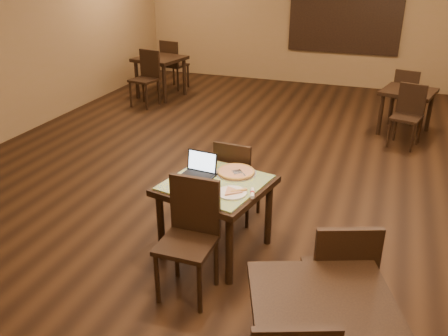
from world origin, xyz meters
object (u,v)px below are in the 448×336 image
at_px(other_table_a, 408,97).
at_px(other_table_b_chair_far, 173,62).
at_px(other_table_a_chair_far, 406,93).
at_px(other_table_b, 160,64).
at_px(laptop, 200,169).
at_px(pizza_pan, 236,173).
at_px(other_table_c_chair_far, 340,275).
at_px(other_table_a_chair_near, 408,112).
at_px(chair_main_near, 190,231).
at_px(tiled_table, 216,191).
at_px(other_table_c, 323,322).
at_px(other_table_b_chair_near, 147,75).
at_px(chair_main_far, 236,177).

distance_m(other_table_a, other_table_b_chair_far, 4.90).
xyz_separation_m(other_table_a_chair_far, other_table_b, (-4.71, 0.07, 0.14)).
bearing_deg(laptop, pizza_pan, 29.32).
xyz_separation_m(other_table_a, other_table_c_chair_far, (-0.44, -5.02, -0.01)).
relative_size(laptop, other_table_a_chair_far, 0.36).
height_order(pizza_pan, other_table_a_chair_near, other_table_a_chair_near).
distance_m(chair_main_near, other_table_a_chair_far, 5.63).
height_order(laptop, other_table_a_chair_near, laptop).
distance_m(tiled_table, other_table_a, 4.55).
height_order(other_table_a_chair_near, other_table_c, other_table_a_chair_near).
relative_size(chair_main_near, other_table_b, 1.03).
bearing_deg(other_table_a_chair_far, other_table_c_chair_far, 99.64).
height_order(other_table_a_chair_near, other_table_b, other_table_a_chair_near).
bearing_deg(other_table_c_chair_far, other_table_a_chair_near, -116.96).
xyz_separation_m(other_table_b_chair_near, other_table_b_chair_far, (-0.03, 1.22, 0.00)).
bearing_deg(other_table_a_chair_far, pizza_pan, 84.88).
bearing_deg(other_table_b, tiled_table, -47.62).
bearing_deg(other_table_b_chair_near, other_table_c, -42.74).
bearing_deg(other_table_a, other_table_b_chair_far, 179.51).
bearing_deg(laptop, chair_main_far, 75.19).
relative_size(tiled_table, other_table_b, 1.09).
bearing_deg(other_table_c, chair_main_near, 125.55).
relative_size(chair_main_near, other_table_a, 1.11).
bearing_deg(chair_main_near, chair_main_far, 90.29).
xyz_separation_m(laptop, pizza_pan, (0.32, 0.14, -0.05)).
height_order(laptop, other_table_a, laptop).
xyz_separation_m(pizza_pan, other_table_b_chair_far, (-3.16, 5.20, -0.18)).
relative_size(other_table_a, other_table_b, 0.93).
height_order(chair_main_near, pizza_pan, chair_main_near).
distance_m(chair_main_near, other_table_a_chair_near, 4.62).
distance_m(laptop, pizza_pan, 0.35).
bearing_deg(other_table_b_chair_near, other_table_a_chair_near, 3.70).
xyz_separation_m(other_table_a, other_table_a_chair_far, (-0.02, 0.55, -0.07)).
bearing_deg(other_table_c_chair_far, other_table_b_chair_far, -76.50).
relative_size(pizza_pan, other_table_c_chair_far, 0.38).
distance_m(tiled_table, other_table_b_chair_far, 6.23).
bearing_deg(chair_main_far, other_table_a_chair_near, -115.19).
relative_size(chair_main_far, other_table_c_chair_far, 0.90).
bearing_deg(laptop, other_table_a_chair_near, 67.37).
bearing_deg(other_table_b_chair_far, chair_main_far, 132.51).
xyz_separation_m(chair_main_near, other_table_a_chair_near, (1.73, 4.28, -0.06)).
relative_size(tiled_table, other_table_c, 0.97).
height_order(tiled_table, other_table_a_chair_near, other_table_a_chair_near).
bearing_deg(tiled_table, other_table_a_chair_far, 82.41).
relative_size(other_table_a, other_table_b_chair_near, 0.90).
xyz_separation_m(chair_main_far, laptop, (-0.19, -0.52, 0.29)).
relative_size(chair_main_far, other_table_a_chair_near, 1.01).
bearing_deg(other_table_c, other_table_b, 103.15).
height_order(chair_main_near, other_table_b_chair_far, other_table_b_chair_far).
distance_m(tiled_table, chair_main_near, 0.61).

